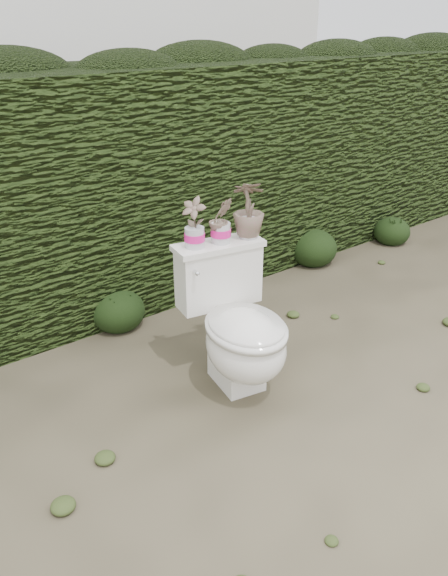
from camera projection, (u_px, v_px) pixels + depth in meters
ground at (274, 381)px, 3.22m from camera, size 60.00×60.00×0.00m
hedge at (128, 185)px, 4.01m from camera, size 8.00×1.00×1.60m
toilet at (239, 329)px, 3.04m from camera, size 0.57×0.75×0.78m
potted_plant_left at (194, 224)px, 2.94m from camera, size 0.14×0.16×0.26m
potted_plant_center at (221, 222)px, 3.00m from camera, size 0.15×0.14×0.24m
potted_plant_right at (249, 211)px, 3.06m from camera, size 0.24×0.24×0.31m
liriope_clump_2 at (117, 307)px, 3.73m from camera, size 0.36×0.36×0.29m
liriope_clump_3 at (223, 278)px, 4.13m from camera, size 0.37×0.37×0.29m
liriope_clump_4 at (313, 245)px, 4.70m from camera, size 0.40×0.40×0.32m
liriope_clump_5 at (392, 229)px, 5.14m from camera, size 0.33×0.33×0.26m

